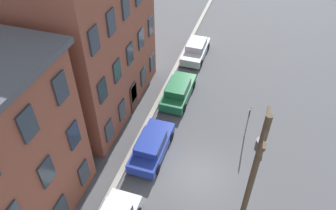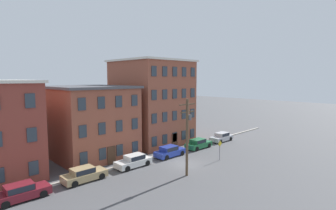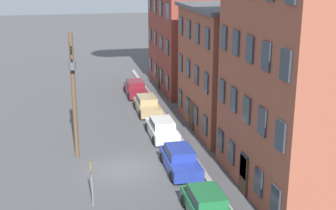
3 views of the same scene
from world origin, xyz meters
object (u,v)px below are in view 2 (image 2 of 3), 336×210
object	(u,v)px
car_green	(198,143)
caution_sign	(220,147)
car_silver	(222,137)
car_maroon	(21,191)
car_white	(134,160)
car_blue	(170,151)
car_tan	(84,174)
utility_pole	(187,133)

from	to	relation	value
car_green	caution_sign	size ratio (longest dim) A/B	1.69
car_silver	caution_sign	world-z (taller)	caution_sign
car_maroon	car_silver	world-z (taller)	same
caution_sign	car_green	bearing A→B (deg)	65.31
car_white	car_blue	size ratio (longest dim) A/B	1.00
car_white	car_silver	xyz separation A→B (m)	(18.09, 0.01, 0.00)
car_maroon	car_white	world-z (taller)	same
car_tan	car_white	xyz separation A→B (m)	(6.25, 0.01, 0.00)
car_white	utility_pole	xyz separation A→B (m)	(2.41, -6.26, 3.91)
car_maroon	car_silver	bearing A→B (deg)	0.31
car_blue	utility_pole	distance (m)	8.09
car_maroon	car_silver	xyz separation A→B (m)	(30.13, 0.16, 0.00)
car_blue	car_silver	size ratio (longest dim) A/B	1.00
car_white	car_blue	xyz separation A→B (m)	(5.87, -0.08, 0.00)
car_maroon	caution_sign	size ratio (longest dim) A/B	1.69
car_white	car_green	distance (m)	11.83
car_blue	car_silver	world-z (taller)	same
car_tan	car_maroon	bearing A→B (deg)	-178.62
car_green	car_silver	bearing A→B (deg)	1.37
car_tan	car_green	world-z (taller)	same
car_green	car_silver	size ratio (longest dim) A/B	1.00
car_maroon	car_blue	size ratio (longest dim) A/B	1.00
car_blue	car_silver	bearing A→B (deg)	0.45
car_silver	utility_pole	distance (m)	17.33
car_tan	car_silver	xyz separation A→B (m)	(24.34, 0.02, 0.00)
car_green	utility_pole	bearing A→B (deg)	-146.96
car_maroon	utility_pole	bearing A→B (deg)	-22.92
car_white	utility_pole	size ratio (longest dim) A/B	0.53
car_silver	caution_sign	distance (m)	10.54
car_tan	caution_sign	xyz separation A→B (m)	(15.52, -5.68, 0.96)
car_blue	car_green	world-z (taller)	same
car_tan	car_white	distance (m)	6.25
car_maroon	utility_pole	size ratio (longest dim) A/B	0.53
car_maroon	utility_pole	distance (m)	16.17
car_maroon	car_white	xyz separation A→B (m)	(12.05, 0.15, 0.00)
car_white	car_silver	size ratio (longest dim) A/B	1.00
car_green	utility_pole	xyz separation A→B (m)	(-9.41, -6.12, 3.91)
car_tan	car_silver	distance (m)	24.34
utility_pole	car_silver	bearing A→B (deg)	21.81
car_green	car_silver	distance (m)	6.26
car_green	car_white	bearing A→B (deg)	179.34
car_blue	car_green	xyz separation A→B (m)	(5.96, -0.05, 0.00)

